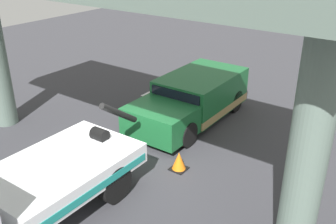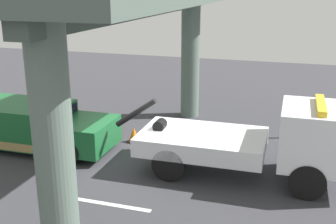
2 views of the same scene
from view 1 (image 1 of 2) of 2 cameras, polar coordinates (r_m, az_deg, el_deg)
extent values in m
cube|color=#38383D|center=(11.63, -7.47, -8.26)|extent=(60.00, 40.00, 0.10)
cube|color=silver|center=(17.41, -1.16, 3.70)|extent=(2.60, 0.16, 0.01)
cube|color=silver|center=(13.55, -16.64, -3.83)|extent=(2.60, 0.16, 0.01)
cube|color=white|center=(10.04, -15.52, -8.29)|extent=(3.86, 2.44, 0.55)
cube|color=teal|center=(9.30, -10.58, -11.24)|extent=(3.65, 0.06, 0.20)
cylinder|color=black|center=(10.98, -7.28, -0.18)|extent=(1.42, 0.19, 1.07)
cylinder|color=black|center=(10.61, -10.09, -3.33)|extent=(0.36, 0.45, 0.36)
cylinder|color=black|center=(10.03, -7.96, -10.47)|extent=(1.00, 0.33, 1.00)
cylinder|color=black|center=(11.36, -15.75, -6.67)|extent=(1.00, 0.33, 1.00)
cube|color=#195B2D|center=(14.54, 4.93, 3.09)|extent=(3.48, 2.24, 1.35)
cube|color=#195B2D|center=(12.64, -1.13, -1.27)|extent=(1.75, 2.13, 0.95)
cube|color=black|center=(13.06, 1.05, 2.01)|extent=(0.08, 1.94, 0.59)
cube|color=#9E8451|center=(14.73, 4.87, 1.30)|extent=(3.50, 2.25, 0.28)
cylinder|color=black|center=(12.39, 2.87, -3.34)|extent=(0.84, 0.29, 0.84)
cylinder|color=black|center=(13.40, -4.05, -1.10)|extent=(0.84, 0.29, 0.84)
cylinder|color=black|center=(15.10, 9.85, 1.65)|extent=(0.84, 0.29, 0.84)
cylinder|color=black|center=(15.94, 3.66, 3.23)|extent=(0.84, 0.29, 0.84)
cylinder|color=#596B60|center=(7.89, 20.19, -5.01)|extent=(0.79, 0.79, 5.06)
cone|color=orange|center=(11.26, 1.63, -7.26)|extent=(0.43, 0.43, 0.56)
cube|color=black|center=(11.40, 1.61, -8.40)|extent=(0.47, 0.47, 0.03)
camera|label=2|loc=(18.95, -48.98, 14.81)|focal=44.72mm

